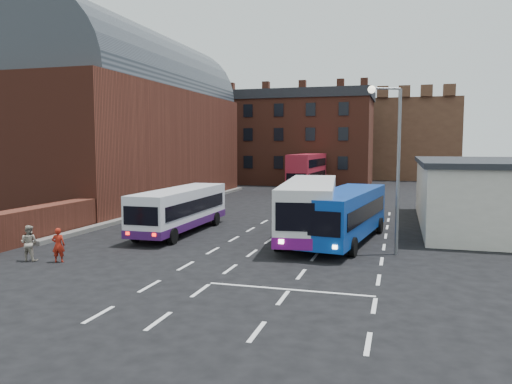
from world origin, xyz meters
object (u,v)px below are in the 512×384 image
(pedestrian_beige, at_px, (29,243))
(street_lamp, at_px, (393,154))
(bus_white_inbound, at_px, (310,205))
(pedestrian_red, at_px, (58,245))
(bus_white_outbound, at_px, (181,207))
(bus_red_double, at_px, (307,171))
(bus_blue, at_px, (346,212))

(pedestrian_beige, bearing_deg, street_lamp, -163.86)
(bus_white_inbound, bearing_deg, pedestrian_beige, 32.41)
(bus_white_inbound, relative_size, pedestrian_red, 7.73)
(bus_white_outbound, bearing_deg, bus_red_double, 85.07)
(bus_blue, distance_m, street_lamp, 4.54)
(bus_red_double, bearing_deg, pedestrian_beige, 83.41)
(bus_blue, distance_m, pedestrian_red, 14.16)
(bus_white_outbound, distance_m, bus_blue, 9.66)
(bus_white_inbound, distance_m, pedestrian_red, 13.03)
(bus_white_inbound, height_order, pedestrian_red, bus_white_inbound)
(bus_white_outbound, height_order, pedestrian_beige, bus_white_outbound)
(bus_blue, height_order, street_lamp, street_lamp)
(bus_red_double, bearing_deg, bus_white_inbound, 102.81)
(bus_white_outbound, xyz_separation_m, bus_blue, (9.65, -0.39, 0.10))
(pedestrian_red, relative_size, pedestrian_beige, 0.95)
(bus_white_inbound, distance_m, street_lamp, 6.09)
(bus_blue, height_order, bus_red_double, bus_red_double)
(bus_white_inbound, bearing_deg, pedestrian_red, 35.85)
(pedestrian_red, bearing_deg, bus_white_inbound, -157.75)
(bus_white_outbound, distance_m, pedestrian_beige, 9.22)
(bus_white_inbound, bearing_deg, bus_blue, 153.60)
(street_lamp, relative_size, pedestrian_red, 5.13)
(bus_blue, height_order, pedestrian_red, bus_blue)
(bus_white_inbound, height_order, bus_red_double, bus_red_double)
(street_lamp, height_order, pedestrian_red, street_lamp)
(bus_white_inbound, distance_m, bus_blue, 2.19)
(pedestrian_red, bearing_deg, pedestrian_beige, -14.29)
(bus_white_outbound, height_order, bus_blue, bus_blue)
(bus_red_double, height_order, pedestrian_beige, bus_red_double)
(bus_white_inbound, xyz_separation_m, bus_blue, (2.05, -0.74, -0.24))
(bus_white_inbound, xyz_separation_m, street_lamp, (4.39, -3.09, 2.86))
(bus_white_outbound, height_order, bus_red_double, bus_red_double)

